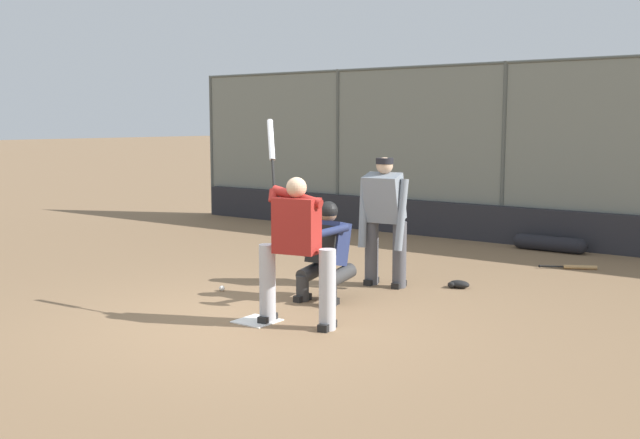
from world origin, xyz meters
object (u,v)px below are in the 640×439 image
object	(u,v)px
umpire_home	(384,218)
baseball_loose	(222,288)
batter_at_plate	(296,245)
catcher_behind_plate	(325,250)
fielding_glove_on_dirt	(458,284)
equipment_bag_dugout_side	(549,244)
spare_bat_near_backstop	(576,267)

from	to	relation	value
umpire_home	baseball_loose	distance (m)	2.35
batter_at_plate	catcher_behind_plate	size ratio (longest dim) A/B	1.81
fielding_glove_on_dirt	equipment_bag_dugout_side	distance (m)	3.53
batter_at_plate	equipment_bag_dugout_side	distance (m)	6.35
catcher_behind_plate	baseball_loose	distance (m)	1.57
batter_at_plate	baseball_loose	xyz separation A→B (m)	(1.81, -0.74, -0.85)
fielding_glove_on_dirt	baseball_loose	size ratio (longest dim) A/B	3.81
spare_bat_near_backstop	equipment_bag_dugout_side	size ratio (longest dim) A/B	0.61
batter_at_plate	fielding_glove_on_dirt	xyz separation A→B (m)	(-0.61, -2.74, -0.84)
batter_at_plate	baseball_loose	size ratio (longest dim) A/B	30.24
baseball_loose	fielding_glove_on_dirt	bearing A→B (deg)	-140.48
umpire_home	fielding_glove_on_dirt	size ratio (longest dim) A/B	6.18
batter_at_plate	equipment_bag_dugout_side	world-z (taller)	batter_at_plate
catcher_behind_plate	equipment_bag_dugout_side	size ratio (longest dim) A/B	0.96
equipment_bag_dugout_side	catcher_behind_plate	bearing A→B (deg)	78.69
umpire_home	baseball_loose	world-z (taller)	umpire_home
umpire_home	fielding_glove_on_dirt	xyz separation A→B (m)	(-0.86, -0.51, -0.89)
batter_at_plate	equipment_bag_dugout_side	xyz separation A→B (m)	(-0.62, -6.27, -0.75)
batter_at_plate	umpire_home	xyz separation A→B (m)	(0.24, -2.23, 0.05)
spare_bat_near_backstop	equipment_bag_dugout_side	distance (m)	1.58
catcher_behind_plate	umpire_home	distance (m)	1.18
batter_at_plate	baseball_loose	bearing A→B (deg)	-33.30
spare_bat_near_backstop	equipment_bag_dugout_side	bearing A→B (deg)	96.18
spare_bat_near_backstop	equipment_bag_dugout_side	world-z (taller)	equipment_bag_dugout_side
batter_at_plate	spare_bat_near_backstop	size ratio (longest dim) A/B	2.87
spare_bat_near_backstop	baseball_loose	distance (m)	5.35
catcher_behind_plate	baseball_loose	world-z (taller)	catcher_behind_plate
baseball_loose	batter_at_plate	bearing A→B (deg)	157.81
fielding_glove_on_dirt	equipment_bag_dugout_side	world-z (taller)	equipment_bag_dugout_side
equipment_bag_dugout_side	umpire_home	bearing A→B (deg)	77.97
spare_bat_near_backstop	fielding_glove_on_dirt	size ratio (longest dim) A/B	2.77
catcher_behind_plate	equipment_bag_dugout_side	bearing A→B (deg)	-101.07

